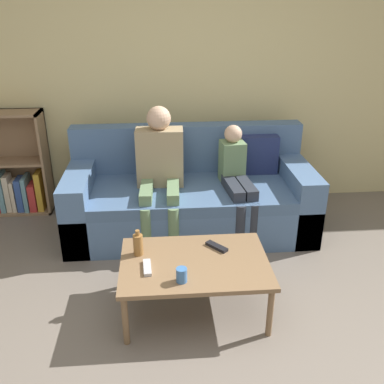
{
  "coord_description": "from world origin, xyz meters",
  "views": [
    {
      "loc": [
        -0.23,
        -1.74,
        1.95
      ],
      "look_at": [
        0.01,
        1.17,
        0.63
      ],
      "focal_mm": 40.0,
      "sensor_mm": 36.0,
      "label": 1
    }
  ],
  "objects": [
    {
      "name": "coffee_table",
      "position": [
        -0.02,
        0.61,
        0.35
      ],
      "size": [
        0.97,
        0.67,
        0.38
      ],
      "color": "brown",
      "rests_on": "ground_plane"
    },
    {
      "name": "ground_plane",
      "position": [
        0.0,
        0.0,
        0.0
      ],
      "size": [
        22.0,
        22.0,
        0.0
      ],
      "primitive_type": "plane",
      "color": "#70665B"
    },
    {
      "name": "bookshelf",
      "position": [
        -1.69,
        2.27,
        0.37
      ],
      "size": [
        0.73,
        0.28,
        1.01
      ],
      "color": "#8E7051",
      "rests_on": "ground_plane"
    },
    {
      "name": "couch",
      "position": [
        0.04,
        1.77,
        0.29
      ],
      "size": [
        2.15,
        0.94,
        0.89
      ],
      "color": "#4C6B93",
      "rests_on": "ground_plane"
    },
    {
      "name": "bottle",
      "position": [
        -0.39,
        0.73,
        0.46
      ],
      "size": [
        0.07,
        0.07,
        0.18
      ],
      "color": "olive",
      "rests_on": "coffee_table"
    },
    {
      "name": "person_adult",
      "position": [
        -0.23,
        1.68,
        0.67
      ],
      "size": [
        0.41,
        0.65,
        1.14
      ],
      "rotation": [
        0.0,
        0.0,
        -0.04
      ],
      "color": "#66845B",
      "rests_on": "ground_plane"
    },
    {
      "name": "person_child",
      "position": [
        0.43,
        1.62,
        0.54
      ],
      "size": [
        0.27,
        0.66,
        0.96
      ],
      "rotation": [
        0.0,
        0.0,
        0.1
      ],
      "color": "#282D38",
      "rests_on": "ground_plane"
    },
    {
      "name": "wall_back",
      "position": [
        0.0,
        2.42,
        1.3
      ],
      "size": [
        12.0,
        0.06,
        2.6
      ],
      "color": "beige",
      "rests_on": "ground_plane"
    },
    {
      "name": "cup_near",
      "position": [
        -0.12,
        0.4,
        0.43
      ],
      "size": [
        0.07,
        0.07,
        0.09
      ],
      "color": "#3D70B2",
      "rests_on": "coffee_table"
    },
    {
      "name": "tv_remote_0",
      "position": [
        -0.33,
        0.55,
        0.39
      ],
      "size": [
        0.06,
        0.17,
        0.02
      ],
      "rotation": [
        0.0,
        0.0,
        0.06
      ],
      "color": "#B7B7BC",
      "rests_on": "coffee_table"
    },
    {
      "name": "tv_remote_1",
      "position": [
        0.14,
        0.76,
        0.39
      ],
      "size": [
        0.15,
        0.16,
        0.02
      ],
      "rotation": [
        0.0,
        0.0,
        0.72
      ],
      "color": "black",
      "rests_on": "coffee_table"
    }
  ]
}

